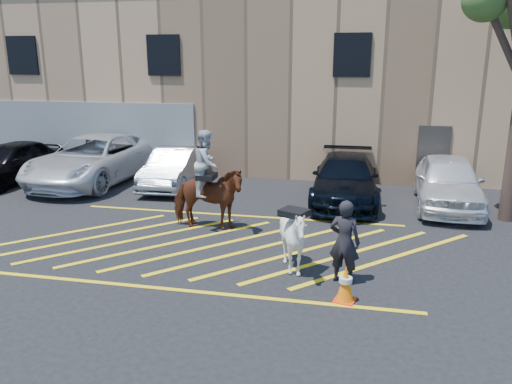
% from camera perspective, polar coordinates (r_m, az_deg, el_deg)
% --- Properties ---
extents(ground, '(90.00, 90.00, 0.00)m').
position_cam_1_polar(ground, '(12.72, -4.42, -5.67)').
color(ground, black).
rests_on(ground, ground).
extents(car_black_suv, '(2.21, 4.67, 1.54)m').
position_cam_1_polar(car_black_suv, '(20.65, -26.23, 3.11)').
color(car_black_suv, black).
rests_on(car_black_suv, ground).
extents(car_white_pickup, '(3.28, 6.41, 1.73)m').
position_cam_1_polar(car_white_pickup, '(19.49, -17.96, 3.59)').
color(car_white_pickup, silver).
rests_on(car_white_pickup, ground).
extents(car_silver_sedan, '(1.66, 4.23, 1.37)m').
position_cam_1_polar(car_silver_sedan, '(18.18, -9.34, 2.76)').
color(car_silver_sedan, '#9AA0A8').
rests_on(car_silver_sedan, ground).
extents(car_blue_suv, '(2.07, 5.03, 1.46)m').
position_cam_1_polar(car_blue_suv, '(16.31, 10.16, 1.47)').
color(car_blue_suv, black).
rests_on(car_blue_suv, ground).
extents(car_white_suv, '(2.16, 4.79, 1.60)m').
position_cam_1_polar(car_white_suv, '(16.51, 21.09, 1.10)').
color(car_white_suv, white).
rests_on(car_white_suv, ground).
extents(handler, '(0.73, 0.57, 1.76)m').
position_cam_1_polar(handler, '(10.34, 10.09, -5.61)').
color(handler, black).
rests_on(handler, ground).
extents(warehouse, '(32.42, 10.20, 7.30)m').
position_cam_1_polar(warehouse, '(23.67, 3.55, 12.98)').
color(warehouse, tan).
rests_on(warehouse, ground).
extents(hatching_zone, '(12.60, 5.12, 0.01)m').
position_cam_1_polar(hatching_zone, '(12.45, -4.80, -6.12)').
color(hatching_zone, yellow).
rests_on(hatching_zone, ground).
extents(mounted_bay, '(2.05, 0.94, 2.70)m').
position_cam_1_polar(mounted_bay, '(13.35, -5.61, 0.22)').
color(mounted_bay, '#612616').
rests_on(mounted_bay, ground).
extents(saddled_white, '(1.66, 1.74, 1.51)m').
position_cam_1_polar(saddled_white, '(10.73, 4.33, -5.33)').
color(saddled_white, white).
rests_on(saddled_white, ground).
extents(traffic_cone, '(0.46, 0.46, 0.73)m').
position_cam_1_polar(traffic_cone, '(9.74, 10.18, -10.26)').
color(traffic_cone, '#FF380A').
rests_on(traffic_cone, ground).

